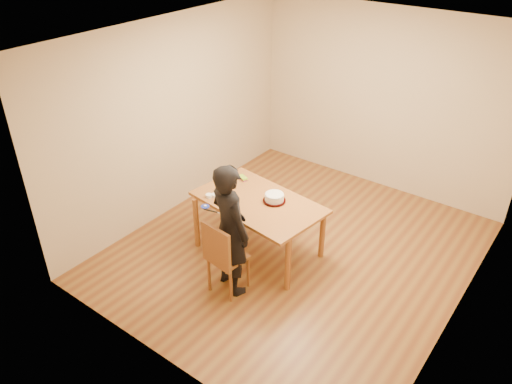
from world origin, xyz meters
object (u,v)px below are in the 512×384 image
Objects in this scene: dining_table at (258,202)px; person at (230,230)px; cake_plate at (274,201)px; cake at (274,197)px; dining_chair at (228,257)px.

person reaches higher than dining_table.
dining_table is 5.60× the size of cake_plate.
cake is 0.15× the size of person.
cake is at bearing 41.35° from dining_table.
cake_plate is 0.05m from cake.
dining_chair is 0.93m from cake_plate.
cake is (0.01, 0.88, 0.36)m from dining_chair.
dining_chair is (0.15, -0.78, -0.28)m from dining_table.
dining_chair is 0.95m from cake.
dining_table is 0.97× the size of person.
dining_table is at bearing -146.41° from cake.
person is (0.15, -0.73, 0.07)m from dining_table.
dining_table reaches higher than dining_chair.
dining_table is 6.67× the size of cake.
person is at bearing -90.66° from cake_plate.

